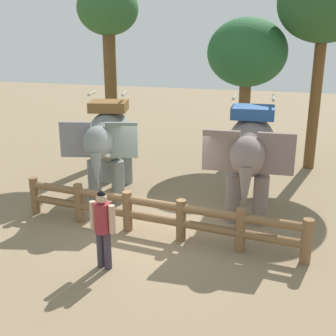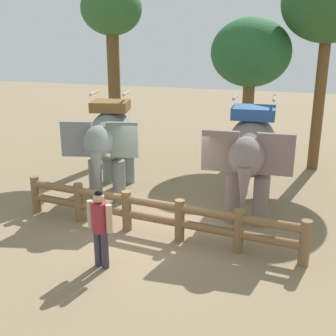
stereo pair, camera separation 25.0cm
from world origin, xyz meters
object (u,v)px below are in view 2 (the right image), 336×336
at_px(log_fence, 152,213).
at_px(tree_far_right, 112,18).
at_px(tourist_woman_in_black, 100,224).
at_px(tree_back_center, 251,54).
at_px(elephant_center, 251,151).
at_px(elephant_near_left, 110,139).
at_px(tree_far_left, 329,4).

relative_size(log_fence, tree_far_right, 1.12).
height_order(tourist_woman_in_black, tree_back_center, tree_back_center).
height_order(elephant_center, tree_far_right, tree_far_right).
bearing_deg(log_fence, elephant_near_left, 134.07).
bearing_deg(tree_back_center, elephant_center, -80.69).
bearing_deg(elephant_center, tree_back_center, 99.31).
distance_m(elephant_center, tree_far_right, 7.73).
bearing_deg(tree_back_center, tree_far_right, -161.51).
xyz_separation_m(tree_far_left, tree_far_right, (-7.46, -1.31, -0.41)).
height_order(elephant_near_left, tree_far_left, tree_far_left).
relative_size(tree_back_center, tree_far_right, 0.82).
bearing_deg(tourist_woman_in_black, elephant_near_left, 112.86).
height_order(tree_far_left, tree_back_center, tree_far_left).
xyz_separation_m(elephant_near_left, elephant_center, (4.28, -0.22, 0.05)).
height_order(elephant_near_left, tree_back_center, tree_back_center).
distance_m(elephant_center, tree_far_left, 6.63).
bearing_deg(elephant_near_left, tree_far_right, 112.87).
relative_size(log_fence, tree_back_center, 1.37).
distance_m(elephant_near_left, tree_far_left, 8.67).
xyz_separation_m(log_fence, elephant_near_left, (-2.22, 2.30, 1.19)).
distance_m(tourist_woman_in_black, tree_far_right, 9.34).
bearing_deg(tree_far_right, tree_far_left, 9.94).
bearing_deg(tree_far_left, elephant_near_left, -141.12).
height_order(elephant_near_left, elephant_center, elephant_center).
relative_size(elephant_near_left, elephant_center, 1.00).
bearing_deg(elephant_near_left, log_fence, -45.93).
bearing_deg(tree_far_right, log_fence, -57.47).
xyz_separation_m(log_fence, elephant_center, (2.06, 2.08, 1.23)).
distance_m(tourist_woman_in_black, tree_far_left, 10.97).
distance_m(elephant_near_left, tourist_woman_in_black, 4.50).
xyz_separation_m(elephant_center, tree_far_left, (1.70, 5.04, 3.97)).
distance_m(log_fence, elephant_center, 3.18).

